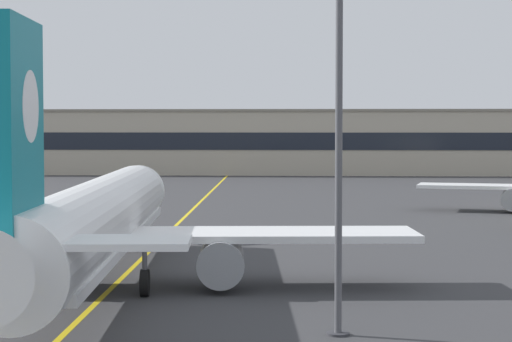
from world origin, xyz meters
TOP-DOWN VIEW (x-y plane):
  - taxiway_centreline at (0.00, 30.00)m, footprint 5.44×179.94m
  - airliner_foreground at (-0.21, 13.32)m, footprint 32.26×41.52m
  - apron_lamp_post at (11.44, 3.75)m, footprint 2.24×0.90m
  - safety_cone_by_nose_gear at (0.50, 28.86)m, footprint 0.44×0.44m
  - terminal_building at (-0.43, 125.84)m, footprint 142.54×12.40m

SIDE VIEW (x-z plane):
  - taxiway_centreline at x=0.00m, z-range 0.00..0.01m
  - safety_cone_by_nose_gear at x=0.50m, z-range -0.02..0.53m
  - airliner_foreground at x=-0.21m, z-range -2.46..9.19m
  - terminal_building at x=-0.43m, z-range 0.01..10.73m
  - apron_lamp_post at x=11.44m, z-range 0.31..14.37m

